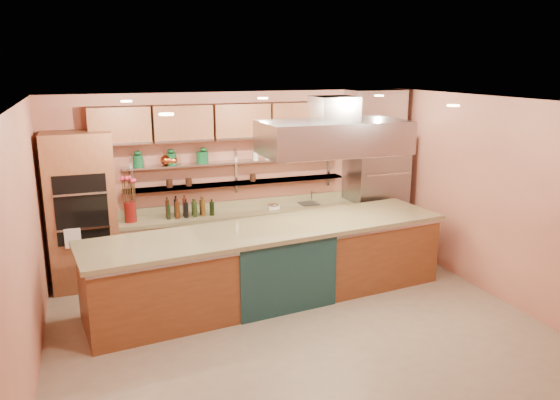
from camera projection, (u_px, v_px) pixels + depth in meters
name	position (u px, v px, depth m)	size (l,w,h in m)	color
floor	(293.00, 323.00, 7.00)	(6.00, 5.00, 0.02)	gray
ceiling	(295.00, 102.00, 6.32)	(6.00, 5.00, 0.02)	black
wall_back	(239.00, 178.00, 8.94)	(6.00, 0.04, 2.80)	#C2755B
wall_front	(407.00, 298.00, 4.38)	(6.00, 0.04, 2.80)	#C2755B
wall_left	(26.00, 244.00, 5.67)	(0.04, 5.00, 2.80)	#C2755B
wall_right	(493.00, 198.00, 7.65)	(0.04, 5.00, 2.80)	#C2755B
oven_stack	(82.00, 211.00, 7.90)	(0.95, 0.64, 2.30)	brown
refrigerator	(375.00, 193.00, 9.47)	(0.95, 0.72, 2.10)	gray
back_counter	(242.00, 238.00, 8.88)	(3.84, 0.64, 0.93)	tan
wall_shelf_lower	(238.00, 183.00, 8.82)	(3.60, 0.26, 0.03)	#A4A6AB
wall_shelf_upper	(238.00, 162.00, 8.73)	(3.60, 0.26, 0.03)	#A4A6AB
upper_cabinets	(241.00, 121.00, 8.55)	(4.60, 0.36, 0.55)	brown
range_hood	(333.00, 137.00, 7.47)	(2.00, 1.00, 0.45)	#A4A6AB
ceiling_downlights	(289.00, 103.00, 6.51)	(4.00, 2.80, 0.02)	#FFE5A5
island	(272.00, 263.00, 7.60)	(5.02, 1.09, 1.05)	brown
flower_vase	(130.00, 212.00, 8.11)	(0.17, 0.17, 0.31)	maroon
oil_bottle_cluster	(190.00, 208.00, 8.41)	(0.79, 0.23, 0.25)	black
kitchen_scale	(273.00, 206.00, 8.88)	(0.18, 0.13, 0.10)	silver
bar_faucet	(311.00, 197.00, 9.20)	(0.03, 0.03, 0.22)	white
copper_kettle	(167.00, 160.00, 8.34)	(0.20, 0.20, 0.16)	#B8532A
green_canister	(201.00, 158.00, 8.51)	(0.15, 0.15, 0.18)	#104C27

